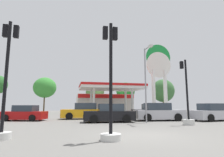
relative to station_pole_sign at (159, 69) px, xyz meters
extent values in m
plane|color=slate|center=(-10.92, -19.47, -7.38)|extent=(90.00, 90.00, 0.00)
cube|color=beige|center=(-8.64, 4.30, -5.78)|extent=(9.02, 6.50, 3.20)
cube|color=red|center=(-8.64, 1.00, -4.53)|extent=(9.02, 0.12, 0.60)
cube|color=white|center=(-8.64, -2.08, -3.56)|extent=(8.80, 5.66, 0.35)
cube|color=red|center=(-8.64, -2.08, -3.24)|extent=(8.90, 5.76, 0.30)
cylinder|color=silver|center=(-11.28, -3.64, -5.56)|extent=(0.32, 0.32, 3.65)
cylinder|color=silver|center=(-6.00, -3.64, -5.56)|extent=(0.32, 0.32, 3.65)
cylinder|color=silver|center=(-11.28, -0.52, -5.56)|extent=(0.32, 0.32, 3.65)
cylinder|color=silver|center=(-6.00, -0.52, -5.56)|extent=(0.32, 0.32, 3.65)
cube|color=#4C4C51|center=(-8.64, -2.08, -6.83)|extent=(0.90, 0.60, 1.10)
cube|color=white|center=(-1.05, -0.01, -3.79)|extent=(0.40, 0.56, 7.18)
cube|color=white|center=(1.05, -0.01, -3.79)|extent=(0.40, 0.56, 7.18)
cylinder|color=white|center=(0.00, -0.01, 0.77)|extent=(4.35, 0.22, 4.35)
cylinder|color=#198C38|center=(0.00, 0.01, 2.08)|extent=(4.35, 0.22, 4.35)
cube|color=white|center=(0.00, 0.05, 1.43)|extent=(4.00, 0.08, 0.78)
cylinder|color=black|center=(-19.84, -9.55, -7.09)|extent=(0.63, 0.37, 0.60)
cylinder|color=black|center=(-19.39, -8.01, -7.09)|extent=(0.63, 0.37, 0.60)
cylinder|color=black|center=(-17.50, -10.24, -7.09)|extent=(0.63, 0.37, 0.60)
cylinder|color=black|center=(-17.05, -8.69, -7.09)|extent=(0.63, 0.37, 0.60)
cube|color=#A51111|center=(-18.44, -9.12, -6.89)|extent=(4.23, 2.68, 0.71)
cube|color=#2D3842|center=(-18.31, -9.16, -6.27)|extent=(2.21, 1.93, 0.60)
cube|color=black|center=(-20.29, -8.58, -6.99)|extent=(0.55, 1.53, 0.22)
cylinder|color=black|center=(-12.45, -13.08, -7.06)|extent=(0.66, 0.27, 0.65)
cylinder|color=black|center=(-12.34, -11.34, -7.06)|extent=(0.66, 0.27, 0.65)
cylinder|color=black|center=(-9.82, -13.26, -7.06)|extent=(0.66, 0.27, 0.65)
cylinder|color=black|center=(-9.70, -11.51, -7.06)|extent=(0.66, 0.27, 0.65)
cube|color=black|center=(-11.08, -12.30, -6.85)|extent=(4.37, 2.06, 0.77)
cube|color=#2D3842|center=(-10.93, -12.31, -6.18)|extent=(2.13, 1.71, 0.65)
cube|color=black|center=(-13.16, -12.16, -6.96)|extent=(0.23, 1.70, 0.24)
cylinder|color=black|center=(-6.47, -7.81, -7.05)|extent=(0.70, 0.35, 0.67)
cylinder|color=black|center=(-6.14, -6.05, -7.05)|extent=(0.70, 0.35, 0.67)
cylinder|color=black|center=(-3.81, -8.31, -7.05)|extent=(0.70, 0.35, 0.67)
cylinder|color=black|center=(-3.48, -6.55, -7.05)|extent=(0.70, 0.35, 0.67)
cube|color=black|center=(-4.98, -7.18, -6.83)|extent=(4.63, 2.60, 0.79)
cube|color=#2D3842|center=(-4.82, -7.21, -6.15)|extent=(2.34, 1.98, 0.67)
cube|color=black|center=(-7.08, -6.78, -6.95)|extent=(0.44, 1.73, 0.25)
cylinder|color=black|center=(-0.03, -11.99, -7.05)|extent=(0.69, 0.29, 0.67)
cylinder|color=black|center=(-2.74, -12.26, -7.05)|extent=(0.69, 0.29, 0.67)
cylinder|color=black|center=(-2.56, -14.04, -7.05)|extent=(0.69, 0.29, 0.67)
cube|color=#B2B2BA|center=(-1.30, -13.02, -6.83)|extent=(4.54, 2.25, 0.79)
cube|color=#2D3842|center=(-1.45, -13.03, -6.14)|extent=(2.24, 1.82, 0.67)
cylinder|color=black|center=(-4.69, -10.95, -7.04)|extent=(0.71, 0.30, 0.69)
cylinder|color=black|center=(-4.87, -12.78, -7.04)|extent=(0.71, 0.30, 0.69)
cylinder|color=black|center=(-7.46, -10.66, -7.04)|extent=(0.71, 0.30, 0.69)
cylinder|color=black|center=(-7.65, -12.50, -7.04)|extent=(0.71, 0.30, 0.69)
cube|color=#B2B2BA|center=(-6.17, -11.72, -6.82)|extent=(4.67, 2.34, 0.81)
cube|color=#2D3842|center=(-6.33, -11.71, -6.11)|extent=(2.30, 1.88, 0.69)
cube|color=black|center=(-3.97, -11.95, -6.93)|extent=(0.31, 1.80, 0.26)
cylinder|color=black|center=(-14.35, -8.89, -7.04)|extent=(0.71, 0.28, 0.70)
cylinder|color=black|center=(-14.23, -7.02, -7.04)|extent=(0.71, 0.28, 0.70)
cylinder|color=black|center=(-11.51, -9.06, -7.04)|extent=(0.71, 0.28, 0.70)
cylinder|color=black|center=(-11.40, -7.19, -7.04)|extent=(0.71, 0.28, 0.70)
cube|color=orange|center=(-12.87, -8.04, -6.81)|extent=(4.69, 2.19, 0.83)
cube|color=#2D3842|center=(-12.71, -8.05, -6.09)|extent=(2.28, 1.83, 0.70)
cube|color=black|center=(-15.12, -7.90, -6.93)|extent=(0.24, 1.83, 0.26)
cylinder|color=silver|center=(-17.05, -19.25, -7.24)|extent=(0.79, 0.79, 0.30)
cylinder|color=black|center=(-17.05, -19.25, -4.68)|extent=(0.14, 0.14, 4.81)
cube|color=black|center=(-17.27, -19.09, -2.66)|extent=(0.21, 0.20, 0.57)
sphere|color=red|center=(-17.27, -18.97, -2.48)|extent=(0.15, 0.15, 0.15)
sphere|color=#D89E0C|center=(-17.27, -18.97, -2.66)|extent=(0.15, 0.15, 0.15)
sphere|color=green|center=(-17.27, -18.97, -2.84)|extent=(0.15, 0.15, 0.15)
cube|color=black|center=(-16.83, -19.09, -2.66)|extent=(0.21, 0.20, 0.57)
sphere|color=red|center=(-16.83, -18.97, -2.48)|extent=(0.15, 0.15, 0.15)
sphere|color=#D89E0C|center=(-16.83, -18.97, -2.66)|extent=(0.15, 0.15, 0.15)
sphere|color=green|center=(-16.83, -18.97, -2.84)|extent=(0.15, 0.15, 0.15)
cylinder|color=silver|center=(-5.89, -15.76, -7.19)|extent=(0.81, 0.81, 0.39)
cylinder|color=black|center=(-5.89, -15.76, -4.77)|extent=(0.14, 0.14, 4.44)
cube|color=black|center=(-6.11, -15.60, -2.94)|extent=(0.21, 0.20, 0.57)
sphere|color=red|center=(-6.11, -15.48, -2.76)|extent=(0.15, 0.15, 0.15)
sphere|color=#D89E0C|center=(-6.11, -15.48, -2.94)|extent=(0.15, 0.15, 0.15)
sphere|color=green|center=(-6.11, -15.48, -3.12)|extent=(0.15, 0.15, 0.15)
cylinder|color=silver|center=(-12.68, -20.38, -7.26)|extent=(0.84, 0.84, 0.26)
cylinder|color=black|center=(-12.68, -20.38, -4.78)|extent=(0.14, 0.14, 4.70)
cube|color=black|center=(-12.90, -20.22, -2.82)|extent=(0.21, 0.20, 0.57)
sphere|color=red|center=(-12.90, -20.10, -2.64)|extent=(0.15, 0.15, 0.15)
sphere|color=#D89E0C|center=(-12.90, -20.10, -2.82)|extent=(0.15, 0.15, 0.15)
sphere|color=green|center=(-12.90, -20.10, -3.00)|extent=(0.15, 0.15, 0.15)
cube|color=black|center=(-12.46, -20.22, -2.82)|extent=(0.21, 0.20, 0.57)
sphere|color=red|center=(-12.46, -20.10, -2.64)|extent=(0.15, 0.15, 0.15)
sphere|color=#D89E0C|center=(-12.46, -20.10, -2.82)|extent=(0.15, 0.15, 0.15)
sphere|color=green|center=(-12.46, -20.10, -3.00)|extent=(0.15, 0.15, 0.15)
cylinder|color=brown|center=(-18.96, 8.34, -5.82)|extent=(0.24, 0.24, 3.14)
ellipsoid|color=#388C35|center=(-18.96, 8.34, -2.69)|extent=(4.15, 4.15, 3.76)
cylinder|color=brown|center=(-9.49, 8.97, -6.01)|extent=(0.33, 0.33, 2.75)
ellipsoid|color=#466A38|center=(-9.49, 8.97, -3.26)|extent=(3.67, 3.67, 3.27)
cylinder|color=brown|center=(-3.20, 8.67, -5.92)|extent=(0.32, 0.32, 2.93)
ellipsoid|color=#217128|center=(-3.20, 8.67, -3.02)|extent=(3.82, 3.82, 3.44)
cylinder|color=brown|center=(5.11, 8.36, -6.01)|extent=(0.37, 0.37, 2.74)
ellipsoid|color=#396837|center=(5.11, 8.36, -2.85)|extent=(4.77, 4.77, 4.87)
cylinder|color=gray|center=(-8.23, -13.59, -4.29)|extent=(0.12, 0.12, 6.20)
cylinder|color=gray|center=(-8.23, -14.19, -1.29)|extent=(0.09, 1.20, 0.09)
cube|color=beige|center=(-8.23, -14.79, -1.34)|extent=(0.24, 0.44, 0.16)
camera|label=1|loc=(-14.34, -27.90, -5.99)|focal=29.70mm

